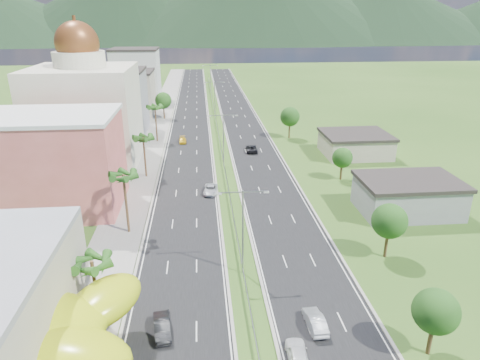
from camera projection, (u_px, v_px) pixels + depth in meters
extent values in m
plane|color=#2D5119|center=(252.00, 328.00, 43.46)|extent=(500.00, 500.00, 0.00)
cube|color=black|center=(191.00, 122.00, 126.32)|extent=(11.00, 260.00, 0.04)
cube|color=black|center=(241.00, 121.00, 127.63)|extent=(11.00, 260.00, 0.04)
cube|color=gray|center=(158.00, 123.00, 125.47)|extent=(7.00, 260.00, 0.12)
cube|color=gray|center=(219.00, 135.00, 110.05)|extent=(0.08, 216.00, 0.28)
cube|color=gray|center=(209.00, 80.00, 204.80)|extent=(0.10, 0.12, 0.70)
cylinder|color=gray|center=(243.00, 233.00, 50.75)|extent=(0.20, 0.20, 11.00)
cube|color=gray|center=(230.00, 193.00, 48.70)|extent=(2.88, 0.12, 0.12)
cube|color=gray|center=(255.00, 192.00, 48.95)|extent=(2.88, 0.12, 0.12)
cube|color=silver|center=(219.00, 194.00, 48.63)|extent=(0.60, 0.25, 0.18)
cube|color=silver|center=(266.00, 192.00, 49.10)|extent=(0.60, 0.25, 0.18)
cylinder|color=gray|center=(223.00, 141.00, 87.87)|extent=(0.20, 0.20, 11.00)
cube|color=gray|center=(216.00, 115.00, 85.82)|extent=(2.88, 0.12, 0.12)
cube|color=gray|center=(230.00, 115.00, 86.07)|extent=(2.88, 0.12, 0.12)
cube|color=silver|center=(210.00, 116.00, 85.75)|extent=(0.60, 0.25, 0.18)
cube|color=silver|center=(236.00, 115.00, 86.22)|extent=(0.60, 0.25, 0.18)
cylinder|color=gray|center=(215.00, 100.00, 129.62)|extent=(0.20, 0.20, 11.00)
cube|color=gray|center=(210.00, 82.00, 127.58)|extent=(2.88, 0.12, 0.12)
cube|color=gray|center=(219.00, 82.00, 127.83)|extent=(2.88, 0.12, 0.12)
cube|color=silver|center=(205.00, 83.00, 127.50)|extent=(0.60, 0.25, 0.18)
cube|color=silver|center=(224.00, 82.00, 127.98)|extent=(0.60, 0.25, 0.18)
cylinder|color=gray|center=(210.00, 79.00, 171.38)|extent=(0.20, 0.20, 11.00)
cube|color=gray|center=(207.00, 65.00, 169.33)|extent=(2.88, 0.12, 0.12)
cube|color=gray|center=(214.00, 65.00, 169.59)|extent=(2.88, 0.12, 0.12)
cube|color=silver|center=(203.00, 66.00, 169.26)|extent=(0.60, 0.25, 0.18)
cube|color=silver|center=(217.00, 66.00, 169.73)|extent=(0.60, 0.25, 0.18)
cylinder|color=gray|center=(95.00, 335.00, 39.57)|extent=(0.50, 0.50, 4.00)
cube|color=#C35950|center=(54.00, 164.00, 67.99)|extent=(20.00, 15.00, 15.00)
cube|color=beige|center=(87.00, 117.00, 88.43)|extent=(20.00, 20.00, 20.00)
cylinder|color=beige|center=(79.00, 59.00, 84.26)|extent=(10.00, 10.00, 3.00)
sphere|color=brown|center=(77.00, 43.00, 83.18)|extent=(8.40, 8.40, 8.40)
cube|color=gray|center=(114.00, 103.00, 112.44)|extent=(16.00, 15.00, 16.00)
cube|color=#AA9E8C|center=(128.00, 94.00, 133.40)|extent=(16.00, 15.00, 13.00)
cube|color=silver|center=(136.00, 76.00, 153.84)|extent=(16.00, 15.00, 18.00)
cube|color=gray|center=(408.00, 197.00, 68.20)|extent=(15.00, 10.00, 5.00)
cube|color=#AA9E8C|center=(355.00, 145.00, 96.32)|extent=(14.00, 12.00, 4.40)
cylinder|color=#47301C|center=(96.00, 294.00, 42.61)|extent=(0.36, 0.36, 7.50)
cylinder|color=#47301C|center=(126.00, 204.00, 60.89)|extent=(0.36, 0.36, 9.00)
cylinder|color=#47301C|center=(145.00, 157.00, 82.42)|extent=(0.36, 0.36, 8.00)
cylinder|color=#47301C|center=(156.00, 124.00, 105.47)|extent=(0.36, 0.36, 8.80)
cylinder|color=#47301C|center=(164.00, 111.00, 129.38)|extent=(0.40, 0.40, 4.90)
sphere|color=#25551A|center=(163.00, 100.00, 128.23)|extent=(4.90, 4.90, 4.90)
cylinder|color=#47301C|center=(431.00, 335.00, 39.46)|extent=(0.40, 0.40, 4.20)
sphere|color=#25551A|center=(436.00, 311.00, 38.48)|extent=(4.20, 4.20, 4.20)
cylinder|color=#47301C|center=(387.00, 241.00, 55.43)|extent=(0.40, 0.40, 4.55)
sphere|color=#25551A|center=(390.00, 221.00, 54.37)|extent=(4.55, 4.55, 4.55)
cylinder|color=#47301C|center=(341.00, 170.00, 81.80)|extent=(0.40, 0.40, 3.85)
sphere|color=#25551A|center=(342.00, 158.00, 80.91)|extent=(3.85, 3.85, 3.85)
cylinder|color=#47301C|center=(289.00, 129.00, 109.10)|extent=(0.40, 0.40, 4.90)
sphere|color=#25551A|center=(290.00, 117.00, 107.96)|extent=(4.90, 4.90, 4.90)
imported|color=black|center=(162.00, 327.00, 42.45)|extent=(2.16, 4.61, 1.46)
imported|color=#B9BCC2|center=(210.00, 190.00, 75.85)|extent=(2.77, 5.10, 1.36)
imported|color=gold|center=(183.00, 140.00, 105.75)|extent=(1.93, 4.33, 1.23)
imported|color=white|center=(298.00, 355.00, 38.89)|extent=(2.15, 4.78, 1.59)
imported|color=#B6B9BF|center=(315.00, 321.00, 43.27)|extent=(1.79, 4.58, 1.48)
imported|color=black|center=(251.00, 148.00, 98.85)|extent=(2.64, 5.38, 1.47)
imported|color=black|center=(168.00, 312.00, 44.74)|extent=(0.65, 1.87, 1.18)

